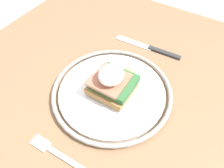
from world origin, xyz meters
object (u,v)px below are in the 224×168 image
at_px(plate, 112,92).
at_px(sandwich, 113,82).
at_px(knife, 152,49).
at_px(fork, 59,155).

height_order(plate, sandwich, sandwich).
bearing_deg(knife, fork, 176.34).
distance_m(plate, fork, 0.18).
bearing_deg(sandwich, knife, -4.16).
relative_size(sandwich, fork, 0.83).
bearing_deg(knife, sandwich, 175.84).
xyz_separation_m(fork, knife, (0.36, -0.02, 0.00)).
relative_size(fork, knife, 0.77).
bearing_deg(fork, knife, -3.66).
height_order(plate, fork, plate).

